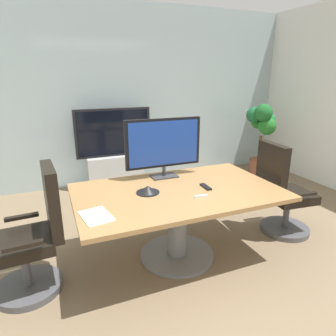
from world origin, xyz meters
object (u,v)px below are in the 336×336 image
(office_chair_right, at_px, (282,197))
(potted_plant, at_px, (261,131))
(conference_phone, at_px, (148,190))
(conference_table, at_px, (178,207))
(remote_control, at_px, (206,187))
(tv_monitor, at_px, (164,145))
(wall_display_unit, at_px, (115,162))
(office_chair_left, at_px, (35,241))

(office_chair_right, bearing_deg, potted_plant, -26.59)
(conference_phone, bearing_deg, conference_table, -8.19)
(conference_phone, relative_size, remote_control, 1.29)
(office_chair_right, height_order, tv_monitor, tv_monitor)
(office_chair_right, distance_m, wall_display_unit, 2.65)
(office_chair_left, bearing_deg, wall_display_unit, 147.61)
(wall_display_unit, bearing_deg, conference_phone, -93.97)
(office_chair_left, xyz_separation_m, remote_control, (1.59, -0.08, 0.28))
(office_chair_left, distance_m, wall_display_unit, 2.46)
(tv_monitor, bearing_deg, remote_control, -61.04)
(conference_table, bearing_deg, potted_plant, 36.35)
(conference_table, height_order, remote_control, remote_control)
(tv_monitor, xyz_separation_m, wall_display_unit, (-0.16, 1.77, -0.65))
(tv_monitor, bearing_deg, office_chair_right, -18.85)
(tv_monitor, height_order, potted_plant, tv_monitor)
(tv_monitor, height_order, wall_display_unit, tv_monitor)
(office_chair_right, relative_size, conference_phone, 4.95)
(potted_plant, relative_size, conference_phone, 6.05)
(potted_plant, bearing_deg, office_chair_left, -154.61)
(wall_display_unit, relative_size, potted_plant, 0.98)
(office_chair_right, bearing_deg, remote_control, 97.59)
(conference_table, bearing_deg, wall_display_unit, 93.71)
(office_chair_left, distance_m, remote_control, 1.61)
(tv_monitor, xyz_separation_m, remote_control, (0.26, -0.47, -0.35))
(office_chair_right, xyz_separation_m, tv_monitor, (-1.29, 0.44, 0.63))
(conference_phone, height_order, remote_control, conference_phone)
(tv_monitor, bearing_deg, wall_display_unit, 95.24)
(office_chair_right, bearing_deg, wall_display_unit, 39.11)
(wall_display_unit, xyz_separation_m, remote_control, (0.42, -2.24, 0.30))
(potted_plant, bearing_deg, conference_table, -143.65)
(office_chair_left, relative_size, remote_control, 6.41)
(conference_table, relative_size, conference_phone, 8.90)
(tv_monitor, distance_m, conference_phone, 0.59)
(office_chair_right, bearing_deg, office_chair_left, 94.91)
(tv_monitor, bearing_deg, conference_phone, -129.44)
(conference_table, bearing_deg, conference_phone, 171.81)
(office_chair_left, xyz_separation_m, wall_display_unit, (1.16, 2.17, -0.01))
(tv_monitor, relative_size, conference_phone, 3.82)
(conference_table, bearing_deg, office_chair_left, 178.78)
(office_chair_left, bearing_deg, tv_monitor, 102.36)
(conference_table, relative_size, wall_display_unit, 1.49)
(tv_monitor, bearing_deg, potted_plant, 29.71)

